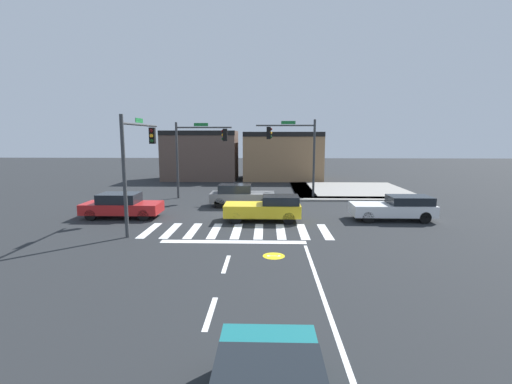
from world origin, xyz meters
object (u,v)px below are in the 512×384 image
Objects in this scene: traffic_signal_northeast at (294,145)px; car_gray at (241,195)px; car_red at (122,205)px; car_white at (396,208)px; car_yellow at (266,208)px; traffic_signal_northwest at (197,146)px; traffic_signal_southwest at (138,151)px.

traffic_signal_northeast reaches higher than car_gray.
car_red is (-10.88, -7.32, -3.46)m from traffic_signal_northeast.
car_gray is 0.95× the size of car_white.
car_yellow reaches higher than car_white.
car_white is at bearing -176.49° from car_yellow.
traffic_signal_southwest is at bearing -98.15° from traffic_signal_northwest.
traffic_signal_northwest is 1.27× the size of car_white.
car_red is (-3.32, -7.18, -3.34)m from traffic_signal_northwest.
car_red is (-6.90, -3.89, -0.04)m from car_gray.
traffic_signal_southwest is 8.59m from car_gray.
car_yellow is (5.39, -7.80, -3.33)m from traffic_signal_northwest.
traffic_signal_southwest is at bearing -128.56° from car_gray.
car_yellow is at bearing 74.75° from traffic_signal_northeast.
traffic_signal_northeast reaches higher than car_red.
traffic_signal_northeast is 1.41× the size of car_yellow.
traffic_signal_northwest is at bearing -8.15° from traffic_signal_southwest.
traffic_signal_northeast is at bearing -42.79° from traffic_signal_southwest.
car_red is (-8.71, 0.62, -0.01)m from car_yellow.
traffic_signal_northwest reaches higher than car_white.
car_yellow is 0.95× the size of car_red.
traffic_signal_northwest is 1.30× the size of car_red.
car_white is at bearing -23.25° from car_gray.
traffic_signal_southwest is 1.33× the size of car_gray.
car_yellow is at bearing -55.36° from traffic_signal_northwest.
traffic_signal_northeast is 1.34× the size of car_red.
car_white is at bearing 126.01° from traffic_signal_northeast.
car_yellow is at bearing -68.14° from car_gray.
traffic_signal_northwest is 10.05m from car_yellow.
traffic_signal_northeast is 8.93m from car_yellow.
car_red is (-16.31, 0.15, 0.01)m from car_white.
car_white is (9.41, -4.04, -0.05)m from car_gray.
traffic_signal_southwest is 4.52m from car_red.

